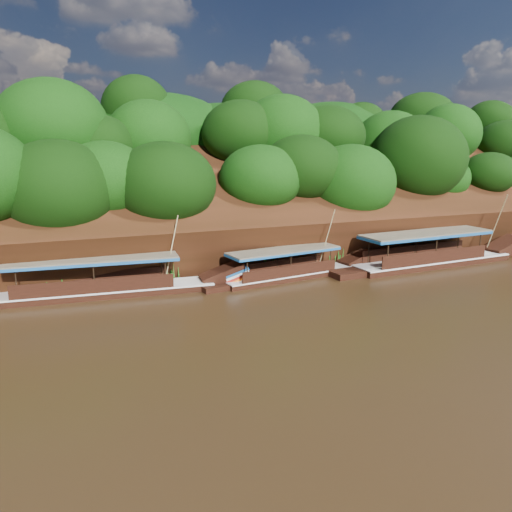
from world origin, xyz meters
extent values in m
plane|color=black|center=(0.00, 0.00, 0.00)|extent=(160.00, 160.00, 0.00)
cube|color=black|center=(0.00, 16.00, 3.50)|extent=(120.00, 16.12, 13.64)
cube|color=black|center=(0.00, 26.00, 0.00)|extent=(120.00, 24.00, 12.00)
ellipsoid|color=#153909|center=(-6.00, 15.00, 3.50)|extent=(18.00, 8.00, 6.40)
ellipsoid|color=#153909|center=(0.00, 23.00, 9.20)|extent=(24.00, 11.00, 8.40)
ellipsoid|color=#153909|center=(24.00, 14.50, 3.40)|extent=(18.00, 8.00, 6.00)
ellipsoid|color=#153909|center=(34.00, 22.00, 8.80)|extent=(22.00, 10.00, 8.00)
cube|color=black|center=(14.30, 6.98, 0.00)|extent=(14.28, 3.25, 1.00)
cube|color=silver|center=(14.30, 6.98, 0.48)|extent=(14.28, 3.32, 0.11)
cube|color=black|center=(22.26, 7.44, 0.77)|extent=(3.44, 2.02, 1.93)
cube|color=#165393|center=(23.14, 7.50, 1.11)|extent=(1.85, 2.00, 0.72)
cube|color=#A61D12|center=(23.14, 7.50, 0.73)|extent=(1.85, 2.00, 0.72)
cube|color=brown|center=(13.42, 6.93, 2.67)|extent=(11.23, 3.44, 0.13)
cube|color=#165393|center=(13.42, 6.93, 2.53)|extent=(11.23, 3.44, 0.20)
cylinder|color=tan|center=(20.41, 6.78, 3.12)|extent=(0.80, 2.21, 4.78)
cube|color=black|center=(2.23, 7.68, 0.00)|extent=(10.73, 3.41, 0.79)
cube|color=silver|center=(2.23, 7.68, 0.38)|extent=(10.74, 3.47, 0.09)
cube|color=black|center=(8.11, 8.52, 0.62)|extent=(2.69, 1.79, 1.49)
cube|color=#165393|center=(8.76, 8.62, 0.88)|extent=(1.50, 1.68, 0.54)
cube|color=#A61D12|center=(8.76, 8.62, 0.58)|extent=(1.50, 1.68, 0.54)
cube|color=brown|center=(1.57, 7.59, 2.12)|extent=(8.50, 3.38, 0.11)
cube|color=#165393|center=(1.57, 7.59, 2.02)|extent=(8.50, 3.38, 0.16)
cylinder|color=tan|center=(4.92, 7.53, 2.68)|extent=(0.68, 1.12, 4.42)
cube|color=black|center=(-10.34, 8.30, 0.00)|extent=(13.35, 3.27, 0.90)
cube|color=silver|center=(-10.34, 8.30, 0.43)|extent=(13.36, 3.34, 0.10)
cube|color=black|center=(-2.93, 7.70, 0.70)|extent=(3.23, 1.90, 1.78)
cube|color=#165393|center=(-2.10, 7.63, 1.00)|extent=(1.76, 1.84, 0.66)
cube|color=#A61D12|center=(-2.10, 7.63, 0.66)|extent=(1.76, 1.84, 0.66)
cube|color=brown|center=(-11.16, 8.37, 2.41)|extent=(10.52, 3.37, 0.12)
cube|color=#165393|center=(-11.16, 8.37, 2.29)|extent=(10.52, 3.37, 0.18)
cylinder|color=tan|center=(-6.36, 7.78, 2.73)|extent=(1.20, 0.48, 4.42)
cone|color=#226619|center=(-13.63, 9.89, 1.01)|extent=(1.50, 1.50, 2.02)
cone|color=#226619|center=(-6.25, 9.06, 0.80)|extent=(1.50, 1.50, 1.60)
cone|color=#226619|center=(1.39, 9.46, 0.78)|extent=(1.50, 1.50, 1.56)
cone|color=#226619|center=(6.72, 9.61, 1.05)|extent=(1.50, 1.50, 2.10)
cone|color=#226619|center=(13.59, 9.38, 0.72)|extent=(1.50, 1.50, 1.43)
cone|color=#226619|center=(19.09, 9.93, 0.97)|extent=(1.50, 1.50, 1.93)
camera|label=1|loc=(-12.99, -23.41, 9.31)|focal=35.00mm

